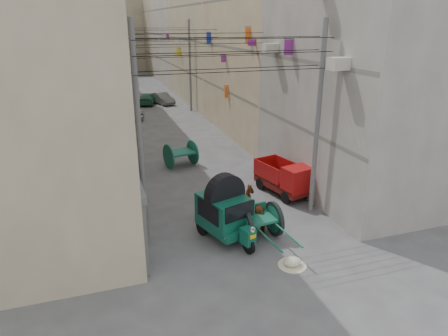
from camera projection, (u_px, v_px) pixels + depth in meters
name	position (u px, v px, depth m)	size (l,w,h in m)	color
ground	(305.00, 317.00, 11.27)	(140.00, 140.00, 0.00)	#48484A
building_row_left	(52.00, 37.00, 37.09)	(8.00, 62.00, 14.00)	#BAAD8D
building_row_right	(216.00, 35.00, 41.78)	(8.00, 62.00, 14.00)	#A29D97
end_cap_building	(116.00, 29.00, 67.81)	(22.00, 10.00, 13.00)	#B8AD91
shutters_left	(125.00, 165.00, 18.85)	(0.18, 14.40, 2.88)	#505055
signboards	(163.00, 85.00, 29.37)	(8.22, 40.52, 5.67)	white
ac_units	(304.00, 32.00, 16.60)	(0.70, 6.55, 3.35)	#BDB6A9
utility_poles	(176.00, 87.00, 25.03)	(7.40, 22.20, 8.00)	#5E5E60
overhead_cables	(183.00, 42.00, 21.76)	(7.40, 22.52, 1.12)	black
auto_rickshaw	(225.00, 210.00, 15.07)	(2.15, 2.92, 1.98)	black
tonga_cart	(260.00, 221.00, 15.17)	(1.53, 3.11, 1.37)	black
mini_truck	(288.00, 181.00, 18.80)	(1.97, 3.19, 1.67)	black
second_cart	(181.00, 154.00, 22.75)	(1.90, 1.76, 1.42)	#135440
feed_sack	(292.00, 262.00, 13.61)	(0.61, 0.49, 0.31)	beige
horse	(256.00, 209.00, 16.01)	(0.83, 1.82, 1.54)	brown
distant_car_white	(130.00, 111.00, 34.16)	(1.47, 3.66, 1.25)	silver
distant_car_grey	(162.00, 98.00, 40.05)	(1.19, 3.40, 1.12)	#525756
distant_car_green	(147.00, 99.00, 39.99)	(1.52, 3.75, 1.09)	#1F5B40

